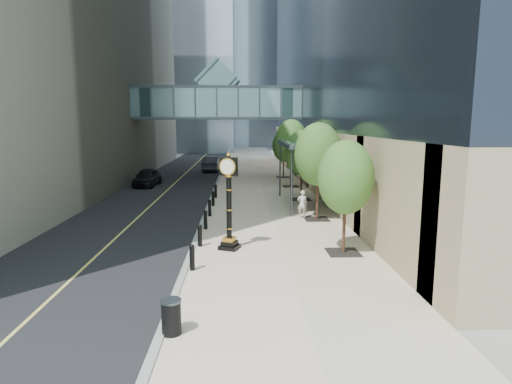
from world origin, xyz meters
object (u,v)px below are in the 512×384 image
trash_bin (171,318)px  car_near (147,177)px  pedestrian (302,204)px  street_clock (229,208)px  car_far (212,164)px

trash_bin → car_near: size_ratio=0.20×
pedestrian → car_near: bearing=-47.2°
pedestrian → car_near: 18.22m
street_clock → trash_bin: (-1.35, -7.75, -1.40)m
trash_bin → pedestrian: (5.50, 13.93, 0.37)m
pedestrian → car_near: pedestrian is taller
street_clock → trash_bin: street_clock is taller
street_clock → trash_bin: 7.99m
street_clock → pedestrian: bearing=77.4°
trash_bin → street_clock: bearing=80.1°
car_near → car_far: 12.86m
street_clock → car_far: (-2.85, 31.76, -1.06)m
street_clock → pedestrian: 7.52m
car_far → trash_bin: bearing=94.8°
pedestrian → trash_bin: bearing=70.1°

